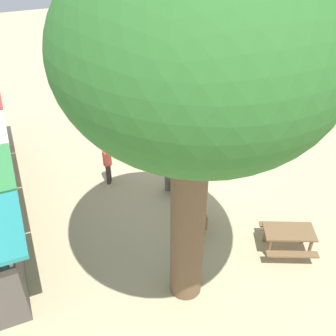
{
  "coord_description": "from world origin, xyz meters",
  "views": [
    {
      "loc": [
        -11.18,
        6.27,
        9.03
      ],
      "look_at": [
        -0.31,
        1.67,
        0.8
      ],
      "focal_mm": 42.1,
      "sensor_mm": 36.0,
      "label": 1
    }
  ],
  "objects_px": {
    "wooden_bench": "(198,214)",
    "person_handler": "(107,161)",
    "elephant": "(184,168)",
    "shade_tree_main": "(194,57)",
    "picnic_table_near": "(288,235)"
  },
  "relations": [
    {
      "from": "elephant",
      "to": "shade_tree_main",
      "type": "bearing_deg",
      "value": -129.05
    },
    {
      "from": "elephant",
      "to": "wooden_bench",
      "type": "xyz_separation_m",
      "value": [
        -2.12,
        0.48,
        -0.37
      ]
    },
    {
      "from": "person_handler",
      "to": "shade_tree_main",
      "type": "height_order",
      "value": "shade_tree_main"
    },
    {
      "from": "wooden_bench",
      "to": "person_handler",
      "type": "bearing_deg",
      "value": 43.37
    },
    {
      "from": "shade_tree_main",
      "to": "picnic_table_near",
      "type": "bearing_deg",
      "value": -88.15
    },
    {
      "from": "picnic_table_near",
      "to": "elephant",
      "type": "bearing_deg",
      "value": -44.92
    },
    {
      "from": "shade_tree_main",
      "to": "wooden_bench",
      "type": "height_order",
      "value": "shade_tree_main"
    },
    {
      "from": "person_handler",
      "to": "shade_tree_main",
      "type": "bearing_deg",
      "value": -53.23
    },
    {
      "from": "elephant",
      "to": "person_handler",
      "type": "relative_size",
      "value": 1.19
    },
    {
      "from": "person_handler",
      "to": "wooden_bench",
      "type": "xyz_separation_m",
      "value": [
        -3.44,
        -2.02,
        -0.48
      ]
    },
    {
      "from": "wooden_bench",
      "to": "picnic_table_near",
      "type": "relative_size",
      "value": 0.73
    },
    {
      "from": "shade_tree_main",
      "to": "wooden_bench",
      "type": "relative_size",
      "value": 6.01
    },
    {
      "from": "person_handler",
      "to": "wooden_bench",
      "type": "bearing_deg",
      "value": -28.85
    },
    {
      "from": "shade_tree_main",
      "to": "wooden_bench",
      "type": "distance_m",
      "value": 6.61
    },
    {
      "from": "shade_tree_main",
      "to": "picnic_table_near",
      "type": "xyz_separation_m",
      "value": [
        0.11,
        -3.46,
        -5.97
      ]
    }
  ]
}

